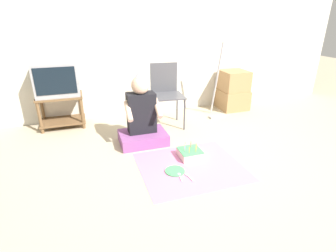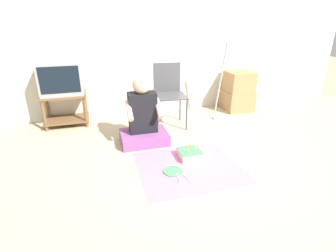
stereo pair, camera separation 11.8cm
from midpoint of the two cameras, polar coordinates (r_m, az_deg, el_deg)
name	(u,v)px [view 2 (the right image)]	position (r m, az deg, el deg)	size (l,w,h in m)	color
ground_plane	(224,173)	(2.83, 13.23, -10.00)	(16.00, 16.00, 0.00)	tan
wall_back	(169,32)	(4.30, 1.04, 19.83)	(6.40, 0.06, 2.55)	beige
tv_stand	(66,107)	(4.09, -20.64, 3.95)	(0.61, 0.40, 0.47)	brown
tv	(61,78)	(3.98, -21.48, 9.69)	(0.57, 0.39, 0.46)	#99999E
folding_chair	(168,90)	(3.79, 1.00, 7.83)	(0.48, 0.47, 0.89)	#4C4C51
cardboard_box_stack	(238,92)	(4.65, 15.64, 7.21)	(0.46, 0.46, 0.66)	#A87F51
dust_mop	(221,97)	(4.21, 12.23, 6.16)	(0.28, 0.29, 1.16)	#B2ADA3
person_seated	(143,119)	(3.29, -4.41, 1.48)	(0.59, 0.43, 0.93)	#8C4C8C
party_cloth	(190,167)	(2.87, 5.93, -8.87)	(1.09, 0.95, 0.01)	pink
birthday_cake	(190,154)	(3.03, 5.92, -6.03)	(0.26, 0.26, 0.16)	#F4E0C6
paper_plate	(173,171)	(2.77, 2.40, -9.78)	(0.21, 0.21, 0.01)	#4CB266
plastic_spoon_near	(177,175)	(2.71, 3.34, -10.70)	(0.04, 0.15, 0.01)	white
plastic_spoon_far	(186,176)	(2.71, 5.14, -10.77)	(0.04, 0.15, 0.01)	white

